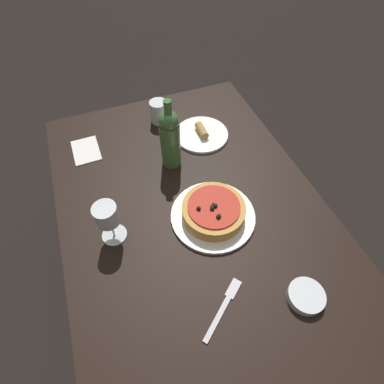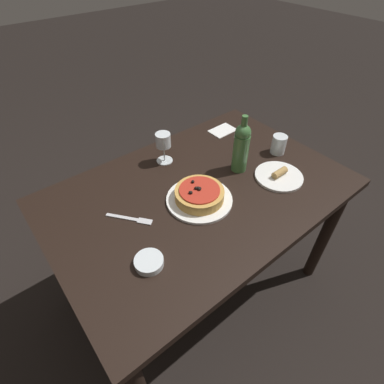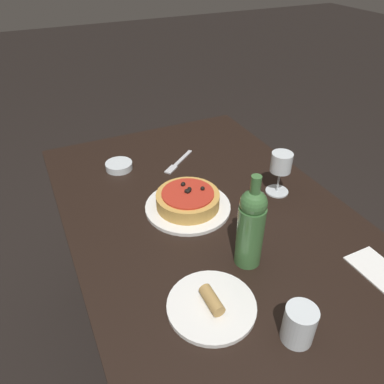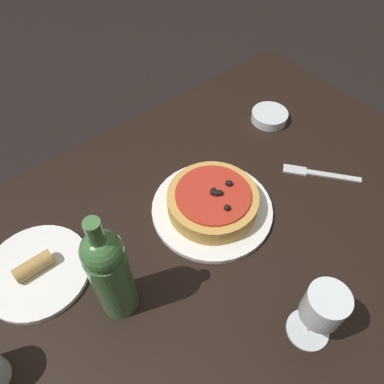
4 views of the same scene
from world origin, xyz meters
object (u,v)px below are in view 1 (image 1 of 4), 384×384
(wine_bottle, at_px, (171,138))
(wine_glass, at_px, (107,218))
(water_cup, at_px, (159,112))
(side_plate, at_px, (202,134))
(dinner_plate, at_px, (213,216))
(side_bowl, at_px, (306,296))
(pizza, at_px, (213,210))
(fork, at_px, (225,305))
(dining_table, at_px, (194,225))

(wine_bottle, bearing_deg, wine_glass, 131.65)
(wine_bottle, height_order, water_cup, wine_bottle)
(water_cup, xyz_separation_m, side_plate, (-0.15, -0.13, -0.04))
(dinner_plate, xyz_separation_m, side_bowl, (-0.33, -0.13, 0.01))
(wine_bottle, bearing_deg, water_cup, -5.57)
(wine_glass, height_order, water_cup, wine_glass)
(pizza, distance_m, fork, 0.29)
(side_bowl, bearing_deg, fork, 74.77)
(dinner_plate, relative_size, wine_glass, 1.83)
(side_bowl, distance_m, fork, 0.22)
(dinner_plate, distance_m, pizza, 0.03)
(water_cup, distance_m, fork, 0.81)
(wine_glass, relative_size, water_cup, 1.62)
(dinner_plate, distance_m, side_bowl, 0.36)
(wine_bottle, distance_m, fork, 0.57)
(water_cup, height_order, side_plate, water_cup)
(pizza, bearing_deg, fork, 163.39)
(dinner_plate, relative_size, fork, 1.71)
(dinner_plate, bearing_deg, dining_table, 47.83)
(dining_table, relative_size, pizza, 6.34)
(dining_table, distance_m, pizza, 0.15)
(side_plate, bearing_deg, dinner_plate, 163.75)
(wine_glass, xyz_separation_m, side_bowl, (-0.37, -0.45, -0.09))
(dining_table, distance_m, side_bowl, 0.43)
(wine_glass, distance_m, water_cup, 0.57)
(dining_table, bearing_deg, side_bowl, -154.13)
(pizza, relative_size, wine_glass, 1.35)
(wine_glass, relative_size, side_plate, 0.70)
(wine_glass, distance_m, side_plate, 0.55)
(wine_bottle, distance_m, side_plate, 0.22)
(pizza, bearing_deg, side_plate, -16.26)
(wine_glass, height_order, fork, wine_glass)
(side_bowl, bearing_deg, pizza, 21.88)
(side_bowl, relative_size, fork, 0.62)
(wine_glass, distance_m, side_bowl, 0.59)
(wine_bottle, bearing_deg, side_plate, -58.21)
(dinner_plate, bearing_deg, pizza, 145.79)
(wine_bottle, xyz_separation_m, water_cup, (0.25, -0.02, -0.08))
(wine_glass, height_order, wine_bottle, wine_bottle)
(dinner_plate, bearing_deg, water_cup, 2.48)
(side_plate, bearing_deg, wine_bottle, 121.79)
(dining_table, xyz_separation_m, wine_bottle, (0.24, -0.00, 0.22))
(side_plate, bearing_deg, water_cup, 41.46)
(dinner_plate, xyz_separation_m, wine_glass, (0.04, 0.32, 0.10))
(dinner_plate, height_order, wine_glass, wine_glass)
(side_plate, bearing_deg, wine_glass, 128.32)
(dining_table, xyz_separation_m, dinner_plate, (-0.05, -0.05, 0.10))
(wine_glass, distance_m, fork, 0.41)
(dining_table, xyz_separation_m, pizza, (-0.05, -0.05, 0.13))
(dining_table, height_order, side_bowl, side_bowl)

